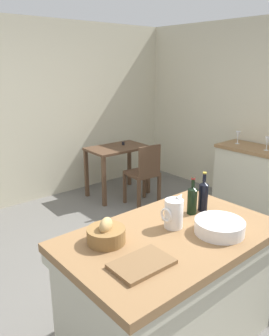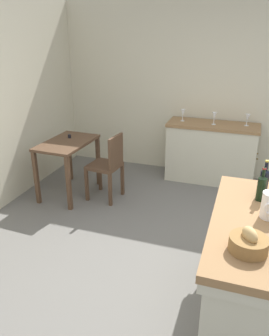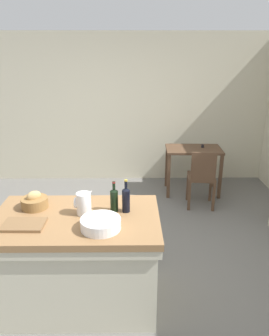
% 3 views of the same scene
% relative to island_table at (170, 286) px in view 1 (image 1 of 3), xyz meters
% --- Properties ---
extents(ground_plane, '(6.76, 6.76, 0.00)m').
position_rel_island_table_xyz_m(ground_plane, '(0.37, 0.68, -0.49)').
color(ground_plane, '#66635E').
extents(wall_back, '(5.32, 0.12, 2.60)m').
position_rel_island_table_xyz_m(wall_back, '(0.37, 3.28, 0.81)').
color(wall_back, beige).
rests_on(wall_back, ground).
extents(island_table, '(1.49, 0.91, 0.90)m').
position_rel_island_table_xyz_m(island_table, '(0.00, 0.00, 0.00)').
color(island_table, olive).
rests_on(island_table, ground).
extents(side_cabinet, '(0.52, 1.34, 0.90)m').
position_rel_island_table_xyz_m(side_cabinet, '(2.63, 0.76, -0.04)').
color(side_cabinet, olive).
rests_on(side_cabinet, ground).
extents(writing_desk, '(0.92, 0.59, 0.83)m').
position_rel_island_table_xyz_m(writing_desk, '(1.52, 2.58, 0.16)').
color(writing_desk, '#513826').
rests_on(writing_desk, ground).
extents(wooden_chair, '(0.44, 0.44, 0.92)m').
position_rel_island_table_xyz_m(wooden_chair, '(1.56, 1.99, 0.02)').
color(wooden_chair, '#513826').
rests_on(wooden_chair, ground).
extents(pitcher, '(0.17, 0.13, 0.24)m').
position_rel_island_table_xyz_m(pitcher, '(0.07, 0.05, 0.52)').
color(pitcher, white).
rests_on(pitcher, island_table).
extents(wash_bowl, '(0.33, 0.33, 0.09)m').
position_rel_island_table_xyz_m(wash_bowl, '(0.24, -0.21, 0.46)').
color(wash_bowl, white).
rests_on(wash_bowl, island_table).
extents(bread_basket, '(0.25, 0.25, 0.17)m').
position_rel_island_table_xyz_m(bread_basket, '(-0.41, 0.19, 0.47)').
color(bread_basket, olive).
rests_on(bread_basket, island_table).
extents(cutting_board, '(0.35, 0.24, 0.02)m').
position_rel_island_table_xyz_m(cutting_board, '(-0.41, -0.15, 0.43)').
color(cutting_board, brown).
rests_on(cutting_board, island_table).
extents(wine_bottle_dark, '(0.07, 0.07, 0.31)m').
position_rel_island_table_xyz_m(wine_bottle_dark, '(0.45, 0.10, 0.54)').
color(wine_bottle_dark, black).
rests_on(wine_bottle_dark, island_table).
extents(wine_bottle_amber, '(0.07, 0.07, 0.29)m').
position_rel_island_table_xyz_m(wine_bottle_amber, '(0.34, 0.12, 0.53)').
color(wine_bottle_amber, black).
rests_on(wine_bottle_amber, island_table).
extents(wine_glass_left, '(0.07, 0.07, 0.18)m').
position_rel_island_table_xyz_m(wine_glass_left, '(2.60, 0.76, 0.53)').
color(wine_glass_left, white).
rests_on(wine_glass_left, side_cabinet).
extents(wine_glass_middle, '(0.07, 0.07, 0.18)m').
position_rel_island_table_xyz_m(wine_glass_middle, '(2.65, 1.23, 0.53)').
color(wine_glass_middle, white).
rests_on(wine_glass_middle, side_cabinet).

